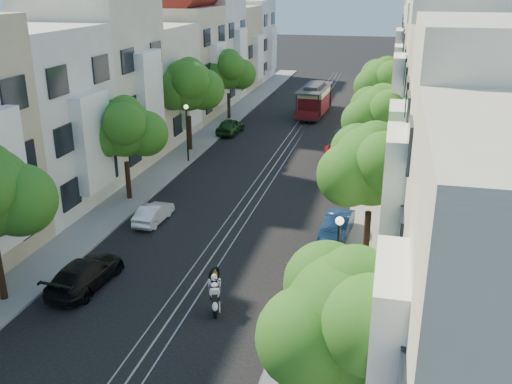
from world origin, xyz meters
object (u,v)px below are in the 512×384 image
Objects in this scene: sportbike_rider at (215,290)px; parked_car_w_far at (230,126)px; tree_e_d at (385,83)px; lamp_west at (187,124)px; parked_car_w_mid at (154,213)px; parked_car_e_near at (287,360)px; parked_car_e_mid at (337,226)px; tree_e_b at (373,167)px; tree_w_d at (229,71)px; cable_car at (314,99)px; lamp_east at (338,252)px; tree_w_b at (125,129)px; tree_e_c at (381,116)px; tree_e_a at (351,321)px; parked_car_e_far at (338,156)px; parked_car_w_near at (85,273)px; tree_w_c at (189,86)px.

sportbike_rider reaches higher than parked_car_w_far.
tree_e_d reaches higher than lamp_west.
sportbike_rider is 0.62× the size of parked_car_w_mid.
parked_car_w_far is (-10.71, 30.84, -0.00)m from parked_car_e_near.
tree_e_d is 1.84× the size of parked_car_e_mid.
tree_e_b is 30.60m from tree_w_d.
cable_car is at bearing -97.97° from parked_car_w_mid.
lamp_east is 1.12× the size of parked_car_e_mid.
tree_w_b reaches higher than sportbike_rider.
tree_e_c is 1.00× the size of tree_w_d.
tree_e_a reaches higher than parked_car_e_far.
sportbike_rider reaches higher than parked_car_w_mid.
lamp_west is at bearing 143.53° from parked_car_e_mid.
tree_e_d is 3.41× the size of sportbike_rider.
tree_e_a is 23.00m from tree_e_c.
tree_w_b is 17.26m from parked_car_w_far.
cable_car is 28.38m from parked_car_e_mid.
lamp_east is at bearing -55.01° from lamp_west.
parked_car_w_near is at bearing -156.40° from tree_e_b.
parked_car_e_near is at bearing -96.03° from tree_e_c.
parked_car_e_far is 1.11× the size of parked_car_w_far.
lamp_west is 1.05× the size of parked_car_e_near.
parked_car_e_far is at bearing 100.67° from tree_e_b.
lamp_east reaches higher than parked_car_e_near.
parked_car_e_near is 14.74m from parked_car_w_mid.
lamp_west reaches higher than parked_car_e_near.
lamp_east is at bearing 117.75° from parked_car_w_far.
tree_e_b reaches higher than parked_car_e_near.
parked_car_e_far is (-0.74, 24.25, -0.07)m from parked_car_e_near.
parked_car_w_mid is (-10.00, -0.37, -0.08)m from parked_car_e_mid.
tree_w_d is at bearing 93.44° from lamp_west.
lamp_east is at bearing -91.33° from parked_car_e_far.
sportbike_rider is 36.03m from cable_car.
parked_car_w_far is at bearing 110.81° from tree_e_a.
parked_car_w_mid is at bearing -45.95° from tree_w_b.
lamp_east is 0.55× the size of cable_car.
tree_e_a is 22.28m from tree_w_b.
sportbike_rider is (8.67, -32.57, -3.72)m from tree_w_d.
tree_e_b is 21.53m from tree_w_c.
tree_e_b is 8.88m from sportbike_rider.
parked_car_w_near is (-10.77, -0.15, -2.21)m from lamp_east.
tree_w_c is 1.80× the size of parked_car_w_far.
tree_w_c is 12.40m from parked_car_e_far.
tree_e_b is 1.69× the size of parked_car_e_near.
tree_w_c is 1.71× the size of lamp_west.
tree_e_d reaches higher than lamp_east.
parked_car_e_near reaches higher than parked_car_e_mid.
tree_w_d is 17.00m from parked_car_e_far.
lamp_east is 4.78m from parked_car_e_near.
tree_e_d is 16.39m from lamp_west.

